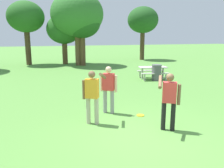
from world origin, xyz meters
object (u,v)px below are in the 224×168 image
at_px(tree_broad_center, 26,18).
at_px(tree_far_right, 64,30).
at_px(person_catcher, 92,93).
at_px(person_bystander, 109,87).
at_px(picnic_table_near, 153,70).
at_px(tree_slender_mid, 77,14).
at_px(frisbee, 140,115).
at_px(trash_can_beside_table, 157,73).
at_px(tree_back_left, 82,23).
at_px(person_thrower, 169,98).
at_px(tree_back_right, 143,20).

bearing_deg(tree_broad_center, tree_far_right, -7.85).
xyz_separation_m(person_catcher, person_bystander, (0.78, 0.78, -0.02)).
relative_size(person_bystander, picnic_table_near, 0.83).
bearing_deg(tree_slender_mid, frisbee, -93.05).
xyz_separation_m(person_catcher, trash_can_beside_table, (5.44, 5.54, -0.48)).
xyz_separation_m(picnic_table_near, tree_slender_mid, (-2.99, 8.49, 3.96)).
height_order(picnic_table_near, tree_back_left, tree_back_left).
height_order(frisbee, picnic_table_near, picnic_table_near).
bearing_deg(person_thrower, tree_slender_mid, 87.90).
bearing_deg(tree_back_right, person_thrower, -114.62).
xyz_separation_m(picnic_table_near, tree_broad_center, (-7.32, 10.36, 3.72)).
bearing_deg(tree_far_right, tree_slender_mid, -54.24).
distance_m(tree_broad_center, tree_slender_mid, 4.72).
relative_size(frisbee, tree_back_left, 0.05).
bearing_deg(picnic_table_near, frisbee, -122.52).
bearing_deg(trash_can_beside_table, tree_back_right, 67.28).
relative_size(person_bystander, tree_back_left, 0.31).
distance_m(person_catcher, trash_can_beside_table, 7.77).
height_order(tree_broad_center, tree_back_left, tree_broad_center).
xyz_separation_m(frisbee, tree_far_right, (-0.25, 15.78, 3.23)).
bearing_deg(frisbee, trash_can_beside_table, 55.26).
bearing_deg(picnic_table_near, person_thrower, -116.21).
xyz_separation_m(tree_broad_center, tree_back_right, (12.13, 0.69, 0.04)).
height_order(person_thrower, tree_back_right, tree_back_right).
relative_size(picnic_table_near, tree_back_left, 0.38).
bearing_deg(tree_back_right, tree_far_right, -172.60).
xyz_separation_m(tree_slender_mid, tree_back_left, (0.34, -0.34, -0.73)).
bearing_deg(person_catcher, person_thrower, -32.48).
distance_m(trash_can_beside_table, tree_slender_mid, 10.29).
bearing_deg(tree_back_right, tree_broad_center, -176.75).
relative_size(person_bystander, frisbee, 6.40).
bearing_deg(tree_broad_center, person_catcher, -83.51).
distance_m(person_catcher, tree_far_right, 16.16).
height_order(picnic_table_near, tree_broad_center, tree_broad_center).
height_order(tree_broad_center, tree_far_right, tree_broad_center).
xyz_separation_m(person_catcher, frisbee, (1.70, 0.15, -0.95)).
distance_m(tree_far_right, tree_slender_mid, 2.16).
bearing_deg(tree_slender_mid, tree_far_right, 125.76).
distance_m(person_thrower, trash_can_beside_table, 7.63).
height_order(tree_slender_mid, tree_back_right, tree_slender_mid).
height_order(frisbee, trash_can_beside_table, trash_can_beside_table).
relative_size(person_catcher, tree_back_left, 0.31).
bearing_deg(tree_broad_center, picnic_table_near, -54.76).
distance_m(person_catcher, person_bystander, 1.10).
xyz_separation_m(person_bystander, tree_slender_mid, (1.69, 13.74, 3.58)).
distance_m(frisbee, trash_can_beside_table, 6.57).
bearing_deg(trash_can_beside_table, frisbee, -124.74).
relative_size(person_catcher, frisbee, 6.40).
bearing_deg(trash_can_beside_table, tree_far_right, 110.99).
relative_size(tree_far_right, tree_back_left, 0.89).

